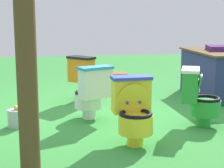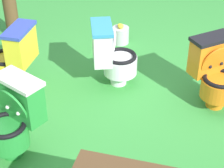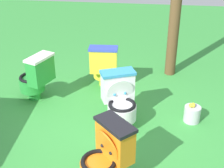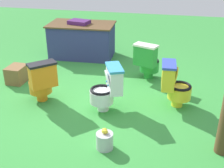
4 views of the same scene
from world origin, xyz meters
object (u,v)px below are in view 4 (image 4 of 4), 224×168
object	(u,v)px
toilet_orange	(42,81)
vendor_table	(82,40)
toilet_green	(148,61)
small_crate	(17,74)
lemon_bucket	(105,140)
toilet_yellow	(174,84)
toilet_white	(108,88)

from	to	relation	value
toilet_orange	vendor_table	distance (m)	2.24
toilet_orange	toilet_green	xyz separation A→B (m)	(1.58, 1.27, 0.00)
toilet_green	small_crate	world-z (taller)	toilet_green
toilet_green	vendor_table	size ratio (longest dim) A/B	0.49
toilet_orange	small_crate	xyz separation A→B (m)	(-0.81, 0.61, -0.22)
toilet_green	lemon_bucket	xyz separation A→B (m)	(-0.29, -2.25, -0.26)
toilet_yellow	small_crate	bearing A→B (deg)	-98.80
toilet_orange	toilet_white	size ratio (longest dim) A/B	1.00
toilet_orange	vendor_table	world-z (taller)	vendor_table
toilet_orange	small_crate	world-z (taller)	toilet_orange
toilet_white	vendor_table	xyz separation A→B (m)	(-1.13, 2.26, 0.02)
toilet_white	lemon_bucket	xyz separation A→B (m)	(0.19, -0.96, -0.26)
toilet_orange	small_crate	distance (m)	1.03
toilet_green	toilet_white	world-z (taller)	same
toilet_yellow	lemon_bucket	size ratio (longest dim) A/B	2.63
toilet_yellow	small_crate	distance (m)	2.93
toilet_orange	lemon_bucket	xyz separation A→B (m)	(1.29, -0.98, -0.26)
vendor_table	lemon_bucket	xyz separation A→B (m)	(1.32, -3.21, -0.28)
toilet_orange	toilet_green	distance (m)	2.03
toilet_green	toilet_yellow	size ratio (longest dim) A/B	1.00
lemon_bucket	vendor_table	bearing A→B (deg)	112.31
toilet_green	toilet_white	xyz separation A→B (m)	(-0.48, -1.29, 0.00)
toilet_green	vendor_table	bearing A→B (deg)	169.91
toilet_yellow	small_crate	size ratio (longest dim) A/B	1.84
toilet_yellow	toilet_white	xyz separation A→B (m)	(-1.00, -0.36, 0.00)
toilet_green	lemon_bucket	distance (m)	2.28
toilet_green	toilet_yellow	distance (m)	1.07
toilet_orange	toilet_yellow	size ratio (longest dim) A/B	1.00
toilet_yellow	lemon_bucket	bearing A→B (deg)	-35.19
vendor_table	lemon_bucket	distance (m)	3.48
toilet_orange	toilet_green	world-z (taller)	same
toilet_green	toilet_white	size ratio (longest dim) A/B	1.00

